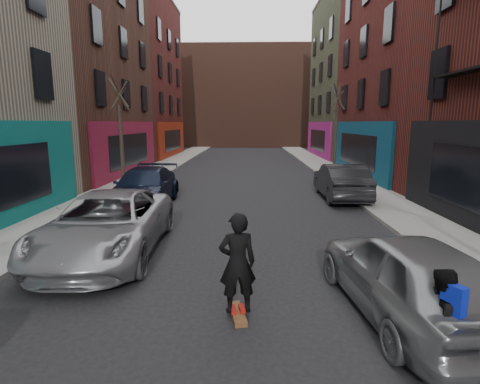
{
  "coord_description": "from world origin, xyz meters",
  "views": [
    {
      "loc": [
        0.42,
        -1.38,
        3.42
      ],
      "look_at": [
        0.18,
        8.44,
        1.6
      ],
      "focal_mm": 28.0,
      "sensor_mm": 36.0,
      "label": 1
    }
  ],
  "objects_px": {
    "parked_left_far": "(107,224)",
    "parked_right_end": "(341,181)",
    "tree_right_far": "(336,121)",
    "skateboarder": "(237,263)",
    "skateboard": "(237,314)",
    "pedestrian": "(439,321)",
    "parked_left_end": "(144,187)",
    "parked_right_far": "(406,275)",
    "tree_left_far": "(120,124)"
  },
  "relations": [
    {
      "from": "tree_right_far",
      "to": "parked_left_end",
      "type": "distance_m",
      "value": 14.63
    },
    {
      "from": "tree_right_far",
      "to": "skateboarder",
      "type": "xyz_separation_m",
      "value": [
        -5.98,
        -19.18,
        -2.52
      ]
    },
    {
      "from": "tree_left_far",
      "to": "tree_right_far",
      "type": "bearing_deg",
      "value": 25.82
    },
    {
      "from": "tree_left_far",
      "to": "tree_right_far",
      "type": "relative_size",
      "value": 0.96
    },
    {
      "from": "parked_left_far",
      "to": "parked_right_end",
      "type": "bearing_deg",
      "value": 40.99
    },
    {
      "from": "skateboard",
      "to": "tree_left_far",
      "type": "bearing_deg",
      "value": 104.66
    },
    {
      "from": "parked_left_far",
      "to": "parked_left_end",
      "type": "relative_size",
      "value": 1.07
    },
    {
      "from": "parked_left_end",
      "to": "skateboard",
      "type": "xyz_separation_m",
      "value": [
        4.14,
        -8.98,
        -0.74
      ]
    },
    {
      "from": "parked_right_end",
      "to": "skateboarder",
      "type": "relative_size",
      "value": 2.69
    },
    {
      "from": "tree_left_far",
      "to": "pedestrian",
      "type": "bearing_deg",
      "value": -57.87
    },
    {
      "from": "parked_left_far",
      "to": "pedestrian",
      "type": "distance_m",
      "value": 7.83
    },
    {
      "from": "parked_left_end",
      "to": "parked_right_end",
      "type": "height_order",
      "value": "parked_right_end"
    },
    {
      "from": "pedestrian",
      "to": "tree_left_far",
      "type": "bearing_deg",
      "value": -82.88
    },
    {
      "from": "parked_left_far",
      "to": "skateboarder",
      "type": "relative_size",
      "value": 3.2
    },
    {
      "from": "skateboard",
      "to": "parked_left_far",
      "type": "bearing_deg",
      "value": 126.37
    },
    {
      "from": "parked_right_far",
      "to": "pedestrian",
      "type": "distance_m",
      "value": 1.56
    },
    {
      "from": "parked_left_end",
      "to": "parked_right_far",
      "type": "bearing_deg",
      "value": -52.27
    },
    {
      "from": "skateboard",
      "to": "parked_right_end",
      "type": "bearing_deg",
      "value": 56.45
    },
    {
      "from": "tree_left_far",
      "to": "skateboarder",
      "type": "xyz_separation_m",
      "value": [
        6.42,
        -13.18,
        -2.37
      ]
    },
    {
      "from": "parked_right_far",
      "to": "tree_left_far",
      "type": "bearing_deg",
      "value": -60.59
    },
    {
      "from": "parked_right_far",
      "to": "parked_right_end",
      "type": "relative_size",
      "value": 0.94
    },
    {
      "from": "parked_left_end",
      "to": "parked_right_end",
      "type": "xyz_separation_m",
      "value": [
        8.51,
        1.73,
        0.02
      ]
    },
    {
      "from": "parked_left_end",
      "to": "parked_right_far",
      "type": "xyz_separation_m",
      "value": [
        7.11,
        -8.9,
        -0.0
      ]
    },
    {
      "from": "parked_right_far",
      "to": "tree_right_far",
      "type": "bearing_deg",
      "value": -105.17
    },
    {
      "from": "skateboarder",
      "to": "pedestrian",
      "type": "height_order",
      "value": "skateboarder"
    },
    {
      "from": "parked_right_far",
      "to": "skateboarder",
      "type": "relative_size",
      "value": 2.54
    },
    {
      "from": "tree_left_far",
      "to": "skateboarder",
      "type": "relative_size",
      "value": 3.59
    },
    {
      "from": "parked_right_far",
      "to": "skateboard",
      "type": "distance_m",
      "value": 3.07
    },
    {
      "from": "tree_left_far",
      "to": "parked_left_far",
      "type": "relative_size",
      "value": 1.12
    },
    {
      "from": "tree_right_far",
      "to": "skateboarder",
      "type": "bearing_deg",
      "value": -107.3
    },
    {
      "from": "parked_left_end",
      "to": "pedestrian",
      "type": "bearing_deg",
      "value": -57.41
    },
    {
      "from": "parked_right_far",
      "to": "skateboarder",
      "type": "bearing_deg",
      "value": -4.7
    },
    {
      "from": "pedestrian",
      "to": "skateboarder",
      "type": "bearing_deg",
      "value": -52.92
    },
    {
      "from": "parked_left_end",
      "to": "skateboard",
      "type": "relative_size",
      "value": 6.77
    },
    {
      "from": "parked_right_far",
      "to": "skateboarder",
      "type": "height_order",
      "value": "skateboarder"
    },
    {
      "from": "parked_left_far",
      "to": "parked_left_end",
      "type": "distance_m",
      "value": 5.82
    },
    {
      "from": "tree_right_far",
      "to": "parked_left_end",
      "type": "bearing_deg",
      "value": -134.74
    },
    {
      "from": "parked_right_far",
      "to": "parked_right_end",
      "type": "bearing_deg",
      "value": -103.75
    },
    {
      "from": "parked_right_end",
      "to": "pedestrian",
      "type": "xyz_separation_m",
      "value": [
        -1.6,
        -12.18,
        -0.03
      ]
    },
    {
      "from": "parked_right_far",
      "to": "parked_right_end",
      "type": "distance_m",
      "value": 10.72
    },
    {
      "from": "parked_right_end",
      "to": "parked_left_far",
      "type": "bearing_deg",
      "value": 44.08
    },
    {
      "from": "parked_right_far",
      "to": "parked_left_far",
      "type": "bearing_deg",
      "value": -31.9
    },
    {
      "from": "tree_right_far",
      "to": "pedestrian",
      "type": "bearing_deg",
      "value": -98.8
    },
    {
      "from": "parked_left_end",
      "to": "parked_right_end",
      "type": "bearing_deg",
      "value": 10.59
    },
    {
      "from": "tree_right_far",
      "to": "skateboard",
      "type": "relative_size",
      "value": 8.5
    },
    {
      "from": "parked_left_far",
      "to": "parked_right_far",
      "type": "xyz_separation_m",
      "value": [
        6.49,
        -3.11,
        -0.02
      ]
    },
    {
      "from": "skateboard",
      "to": "pedestrian",
      "type": "relative_size",
      "value": 0.53
    },
    {
      "from": "tree_right_far",
      "to": "skateboarder",
      "type": "height_order",
      "value": "tree_right_far"
    },
    {
      "from": "tree_right_far",
      "to": "parked_right_far",
      "type": "relative_size",
      "value": 1.48
    },
    {
      "from": "parked_right_end",
      "to": "pedestrian",
      "type": "height_order",
      "value": "parked_right_end"
    }
  ]
}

